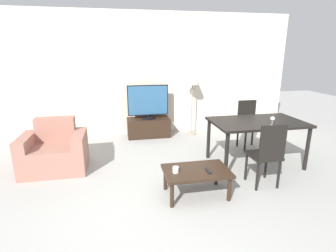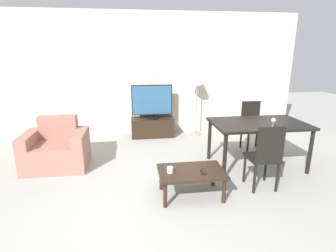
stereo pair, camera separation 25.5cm
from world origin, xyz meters
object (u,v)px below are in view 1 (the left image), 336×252
Objects in this scene: tv at (148,102)px; cup_white_near at (176,170)px; tv_stand at (148,127)px; remote_primary at (208,171)px; dining_chair_far at (248,122)px; coffee_table at (196,173)px; armchair at (55,152)px; wine_glass_left at (273,119)px; dining_chair_near at (267,152)px; floor_lamp at (192,81)px; dining_table at (257,126)px.

tv is 2.69m from cup_white_near.
remote_primary is at bearing -80.82° from tv_stand.
coffee_table is at bearing -134.68° from dining_chair_far.
remote_primary is at bearing -31.19° from armchair.
tv is 2.72m from wine_glass_left.
tv reaches higher than wine_glass_left.
dining_chair_near and dining_chair_far have the same top height.
dining_table is at bearing -72.50° from floor_lamp.
dining_chair_far reaches higher than dining_table.
tv_stand is at bearing 179.46° from floor_lamp.
dining_table is (3.28, -0.42, 0.38)m from armchair.
dining_table is 10.22× the size of wine_glass_left.
dining_table reaches higher than cup_white_near.
floor_lamp is at bearing 78.30° from remote_primary.
armchair is at bearing 172.72° from dining_table.
cup_white_near is (-0.98, -2.66, -0.83)m from floor_lamp.
dining_chair_far is 2.42m from cup_white_near.
dining_table is 1.47m from remote_primary.
dining_table is 18.69× the size of cup_white_near.
dining_table is at bearing 27.62° from cup_white_near.
wine_glass_left is (1.35, 0.49, 0.54)m from coffee_table.
coffee_table is at bearing -160.09° from wine_glass_left.
wine_glass_left is (0.65, -2.14, -0.37)m from floor_lamp.
dining_chair_near is at bearing 1.53° from coffee_table.
armchair is 2.12m from cup_white_near.
coffee_table is at bearing -31.24° from armchair.
tv_stand is 2.68m from cup_white_near.
wine_glass_left is at bearing -52.44° from tv.
remote_primary reaches higher than coffee_table.
tv_stand is 1.43m from floor_lamp.
dining_chair_near reaches higher than cup_white_near.
tv is at bearing 127.56° from wine_glass_left.
floor_lamp is at bearing 128.04° from dining_chair_far.
tv_stand is 0.63× the size of dining_table.
dining_table is at bearing -49.43° from tv.
dining_chair_near is (1.02, 0.03, 0.20)m from coffee_table.
tv is 6.10× the size of wine_glass_left.
dining_chair_near is 0.90m from remote_primary.
dining_chair_far is (1.84, -1.08, -0.27)m from tv.
coffee_table is 1.53m from wine_glass_left.
wine_glass_left is (-0.19, -1.07, 0.34)m from dining_chair_far.
tv_stand is 1.00× the size of dining_chair_near.
dining_table is (1.58, -1.85, 0.47)m from tv_stand.
cup_white_near is at bearing -35.85° from armchair.
floor_lamp reaches higher than tv_stand.
dining_chair_far is (1.84, -1.09, 0.31)m from tv_stand.
coffee_table is 0.59× the size of floor_lamp.
armchair is 2.22m from tv_stand.
floor_lamp is (-0.58, 1.84, 0.56)m from dining_table.
wine_glass_left is (1.65, -2.15, 0.65)m from tv_stand.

